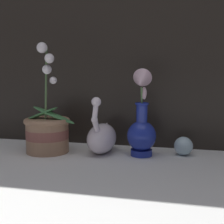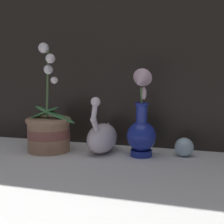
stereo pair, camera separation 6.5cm
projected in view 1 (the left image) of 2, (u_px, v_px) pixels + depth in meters
The scene contains 5 objects.
ground_plane at pixel (99, 166), 1.00m from camera, with size 2.80×2.80×0.00m, color silver.
orchid_potted_plant at pixel (47, 130), 1.17m from camera, with size 0.21×0.17×0.41m.
swan_figurine at pixel (102, 137), 1.16m from camera, with size 0.10×0.21×0.21m.
blue_vase at pixel (141, 125), 1.11m from camera, with size 0.10×0.13×0.31m.
glass_sphere at pixel (183, 146), 1.13m from camera, with size 0.07×0.07×0.07m.
Camera 1 is at (0.26, -0.93, 0.30)m, focal length 50.00 mm.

